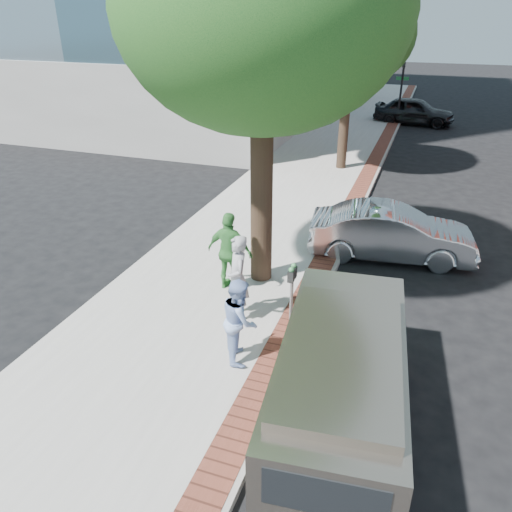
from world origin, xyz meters
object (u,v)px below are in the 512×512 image
at_px(bg_car, 414,111).
at_px(van, 341,373).
at_px(person_officer, 240,320).
at_px(person_gray, 238,278).
at_px(parking_meter, 292,284).
at_px(sedan_silver, 392,233).
at_px(person_green, 230,252).

xyz_separation_m(bg_car, van, (0.37, -24.69, 0.21)).
height_order(person_officer, bg_car, person_officer).
bearing_deg(person_gray, parking_meter, 57.55).
xyz_separation_m(parking_meter, sedan_silver, (1.60, 4.37, -0.48)).
distance_m(parking_meter, person_green, 2.12).
bearing_deg(sedan_silver, van, 170.98).
distance_m(person_gray, person_officer, 1.42).
relative_size(person_gray, van, 0.38).
distance_m(person_officer, sedan_silver, 6.09).
bearing_deg(sedan_silver, parking_meter, 152.34).
relative_size(person_officer, person_green, 0.88).
height_order(person_green, sedan_silver, person_green).
distance_m(sedan_silver, bg_car, 18.20).
xyz_separation_m(parking_meter, bg_car, (1.06, 22.55, -0.44)).
relative_size(parking_meter, bg_car, 0.33).
distance_m(person_gray, person_green, 1.26).
relative_size(person_officer, bg_car, 0.38).
distance_m(person_gray, bg_car, 22.66).
height_order(parking_meter, person_gray, person_gray).
height_order(parking_meter, person_officer, person_officer).
bearing_deg(van, person_green, 129.18).
height_order(person_officer, van, person_officer).
xyz_separation_m(parking_meter, person_green, (-1.81, 1.10, -0.09)).
bearing_deg(person_officer, bg_car, -26.27).
bearing_deg(parking_meter, van, -56.13).
height_order(parking_meter, sedan_silver, parking_meter).
distance_m(parking_meter, person_officer, 1.45).
distance_m(person_officer, van, 2.24).
distance_m(parking_meter, sedan_silver, 4.68).
relative_size(person_gray, sedan_silver, 0.43).
distance_m(person_gray, van, 3.39).
height_order(parking_meter, bg_car, parking_meter).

